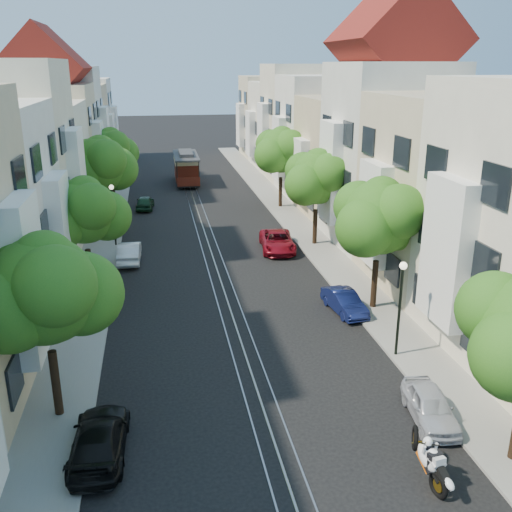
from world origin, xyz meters
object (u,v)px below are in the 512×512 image
tree_e_b (380,219)px  tree_w_a (46,293)px  tree_e_c (318,179)px  parked_car_e_far (277,241)px  parked_car_w_mid (129,252)px  tree_w_c (101,166)px  parked_car_e_mid (344,302)px  parked_car_w_near (99,439)px  tree_w_b (85,213)px  sportbike_rider (429,459)px  tree_e_d (282,151)px  parked_car_w_far (145,203)px  parked_car_e_near (430,406)px  cable_car (186,166)px  tree_w_d (111,150)px  lamp_east (401,295)px  lamp_west (113,206)px

tree_e_b → tree_w_a: 16.01m
tree_e_c → parked_car_e_far: tree_e_c is taller
tree_w_a → parked_car_w_mid: bearing=83.6°
parked_car_w_mid → parked_car_e_far: bearing=-174.9°
tree_e_b → tree_w_c: 21.53m
parked_car_w_mid → tree_w_c: bearing=-72.0°
parked_car_e_mid → parked_car_w_near: size_ratio=0.81×
tree_w_b → sportbike_rider: size_ratio=3.02×
tree_w_a → sportbike_rider: size_ratio=3.22×
tree_e_d → parked_car_w_far: bearing=173.1°
tree_e_c → tree_e_d: tree_e_d is taller
parked_car_e_mid → parked_car_w_far: 25.62m
parked_car_e_mid → parked_car_e_far: bearing=88.7°
tree_e_c → parked_car_e_far: size_ratio=1.42×
tree_w_a → parked_car_e_mid: 15.04m
parked_car_w_near → parked_car_w_far: parked_car_w_near is taller
parked_car_e_near → parked_car_e_far: parked_car_e_far is taller
tree_e_b → parked_car_e_far: tree_e_b is taller
cable_car → tree_w_d: bearing=-133.3°
cable_car → sportbike_rider: bearing=-84.2°
parked_car_e_mid → parked_car_w_near: bearing=-148.3°
tree_w_b → parked_car_e_near: size_ratio=1.88×
parked_car_e_far → parked_car_w_far: (-8.80, 13.15, -0.05)m
cable_car → parked_car_w_near: cable_car is taller
tree_w_a → tree_e_b: bearing=25.9°
tree_w_d → sportbike_rider: bearing=-74.1°
tree_e_d → parked_car_w_near: size_ratio=1.65×
parked_car_e_far → parked_car_w_far: size_ratio=1.32×
lamp_east → parked_car_w_mid: bearing=128.3°
tree_w_a → parked_car_e_far: size_ratio=1.45×
lamp_west → tree_w_c: bearing=105.8°
tree_w_d → sportbike_rider: tree_w_d is taller
parked_car_e_far → parked_car_e_near: bearing=-81.0°
tree_e_c → tree_w_c: (-14.40, 5.00, 0.47)m
tree_e_c → parked_car_e_far: bearing=-165.4°
parked_car_e_near → parked_car_w_far: parked_car_w_far is taller
tree_e_c → tree_w_d: bearing=132.0°
tree_e_b → tree_e_d: bearing=90.0°
tree_e_b → parked_car_w_far: tree_e_b is taller
parked_car_w_far → parked_car_e_near: bearing=111.3°
tree_e_d → lamp_west: (-13.56, -8.98, -2.02)m
tree_w_c → parked_car_e_mid: (12.74, -16.18, -4.52)m
tree_e_c → lamp_west: (-13.56, 2.02, -1.75)m
lamp_west → parked_car_w_far: size_ratio=1.20×
tree_w_b → lamp_east: bearing=-36.6°
tree_e_c → tree_w_d: (-14.40, 16.00, 0.00)m
tree_w_c → cable_car: size_ratio=0.90×
tree_e_d → cable_car: tree_e_d is taller
tree_w_d → parked_car_e_mid: (12.74, -27.18, -4.05)m
tree_w_b → parked_car_e_near: 19.68m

